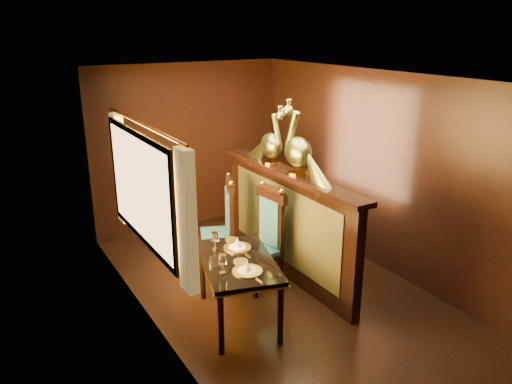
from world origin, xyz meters
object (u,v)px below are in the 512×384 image
peacock_left (299,139)px  chair_left (266,234)px  dining_table (238,266)px  peacock_right (272,134)px  chair_right (225,220)px

peacock_left → chair_left: bearing=162.8°
dining_table → peacock_left: peacock_left is taller
peacock_left → peacock_right: (0.00, 0.56, -0.05)m
chair_right → peacock_right: 1.25m
chair_right → peacock_left: 1.51m
chair_right → peacock_right: (0.55, -0.24, 1.10)m
dining_table → peacock_right: 1.79m
dining_table → chair_left: size_ratio=1.08×
dining_table → chair_left: 0.85m
dining_table → chair_left: (0.68, 0.52, 0.01)m
dining_table → peacock_left: size_ratio=1.60×
chair_right → chair_left: bearing=-52.2°
dining_table → chair_right: 1.30m
chair_left → peacock_left: size_ratio=1.48×
peacock_left → chair_right: bearing=124.4°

